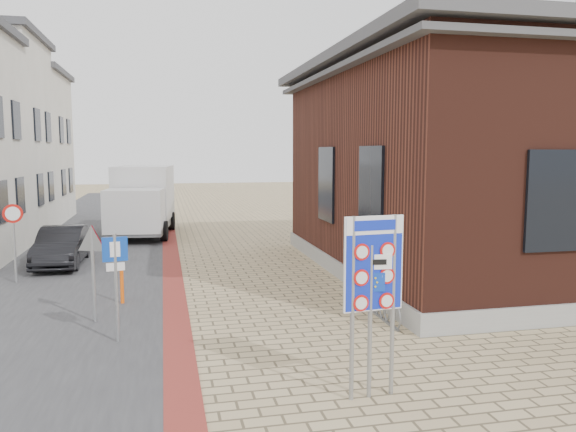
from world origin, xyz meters
name	(u,v)px	position (x,y,z in m)	size (l,w,h in m)	color
ground	(293,366)	(0.00, 0.00, 0.00)	(120.00, 120.00, 0.00)	tan
road_strip	(84,244)	(-5.50, 15.00, 0.01)	(7.00, 60.00, 0.02)	#38383A
curb_strip	(172,263)	(-2.00, 10.00, 0.01)	(0.60, 40.00, 0.02)	maroon
brick_building	(511,163)	(8.99, 7.00, 3.49)	(13.00, 13.00, 6.80)	gray
bike_rack	(384,310)	(2.65, 2.20, 0.26)	(0.08, 1.80, 0.60)	slate
sedan	(62,246)	(-5.63, 10.54, 0.65)	(1.38, 3.97, 1.31)	black
box_truck	(142,200)	(-3.18, 17.06, 1.64)	(3.06, 6.28, 3.17)	slate
border_sign	(373,268)	(0.92, -1.50, 2.08)	(0.99, 0.15, 2.89)	gray
essen_sign	(370,297)	(0.88, -1.50, 1.61)	(0.66, 0.11, 2.43)	gray
parking_sign	(116,270)	(-3.19, 2.00, 1.50)	(0.49, 0.12, 2.24)	gray
yield_sign	(92,251)	(-3.80, 3.50, 1.65)	(0.73, 0.38, 2.19)	gray
speed_sign	(14,231)	(-6.50, 8.00, 1.57)	(0.54, 0.17, 2.35)	gray
bollard	(122,284)	(-3.30, 5.00, 0.51)	(0.09, 0.09, 1.01)	#FF5D0D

